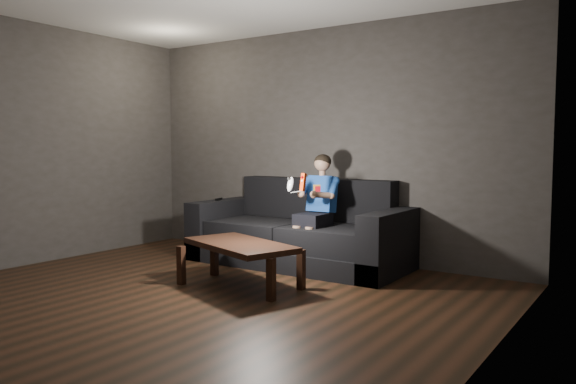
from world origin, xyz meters
The scene contains 9 objects.
floor centered at (0.00, 0.00, 0.00)m, with size 5.00×5.00×0.00m, color black.
back_wall centered at (0.00, 2.50, 1.35)m, with size 5.00×0.04×2.70m, color #393632.
right_wall centered at (2.50, 0.00, 1.35)m, with size 0.04×5.00×2.70m, color #393632.
sofa centered at (-0.01, 2.01, 0.31)m, with size 2.46×1.06×0.95m.
child centered at (0.27, 1.94, 0.76)m, with size 0.44×0.54×1.08m.
wii_remote_red centered at (0.35, 1.52, 0.96)m, with size 0.05×0.07×0.18m.
nunchuk_white centered at (0.20, 1.52, 0.93)m, with size 0.09×0.11×0.17m.
wii_remote_black centered at (-1.11, 1.92, 0.68)m, with size 0.08×0.15×0.03m.
coffee_table centered at (0.10, 0.82, 0.37)m, with size 1.29×0.93×0.42m.
Camera 1 is at (3.37, -3.24, 1.30)m, focal length 35.00 mm.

